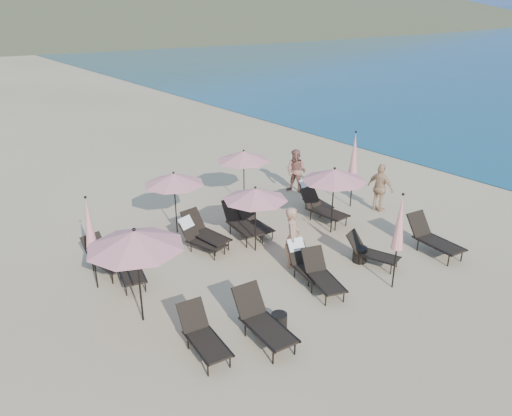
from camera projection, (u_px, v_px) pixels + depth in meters
ground at (357, 276)px, 13.84m from camera, size 800.00×800.00×0.00m
lounger_0 at (203, 335)px, 10.66m from camera, size 0.77×1.66×0.93m
lounger_1 at (262, 320)px, 11.06m from camera, size 0.81×1.84×1.04m
lounger_2 at (305, 263)px, 13.57m from camera, size 0.84×1.60×0.95m
lounger_3 at (322, 275)px, 13.03m from camera, size 1.06×1.72×0.93m
lounger_4 at (371, 251)px, 14.31m from camera, size 1.05×1.62×0.87m
lounger_5 at (433, 237)px, 14.97m from camera, size 0.88×1.90×1.06m
lounger_6 at (130, 267)px, 13.44m from camera, size 0.94×1.66×0.90m
lounger_7 at (199, 237)px, 15.08m from camera, size 0.98×1.63×0.96m
lounger_8 at (254, 222)px, 16.25m from camera, size 0.64×1.50×0.85m
lounger_9 at (242, 222)px, 16.05m from camera, size 0.89×1.86×1.03m
lounger_10 at (314, 197)px, 18.16m from camera, size 0.80×1.62×0.97m
lounger_11 at (322, 208)px, 17.18m from camera, size 0.82×1.84×1.03m
lounger_12 at (204, 231)px, 15.44m from camera, size 0.91×1.81×0.99m
lounger_13 at (105, 257)px, 13.92m from camera, size 0.88×1.69×0.93m
umbrella_open_0 at (135, 239)px, 11.08m from camera, size 2.25×2.25×2.42m
umbrella_open_1 at (255, 194)px, 14.55m from camera, size 1.94×1.94×2.09m
umbrella_open_2 at (334, 175)px, 15.70m from camera, size 2.09×2.09×2.25m
umbrella_open_3 at (174, 179)px, 15.77m from camera, size 1.95×1.95×2.10m
umbrella_open_4 at (244, 156)px, 18.04m from camera, size 1.98×1.98×2.13m
umbrella_closed_0 at (400, 223)px, 12.57m from camera, size 0.31×0.31×2.68m
umbrella_closed_1 at (354, 155)px, 17.84m from camera, size 0.33×0.33×2.86m
umbrella_closed_2 at (89, 225)px, 12.57m from camera, size 0.31×0.31×2.61m
side_table_0 at (279, 322)px, 11.47m from camera, size 0.37×0.37×0.42m
side_table_1 at (360, 254)px, 14.51m from camera, size 0.42×0.42×0.46m
beachgoer_a at (292, 237)px, 14.08m from camera, size 0.77×0.75×1.79m
beachgoer_b at (296, 171)px, 19.67m from camera, size 0.95×1.04×1.74m
beachgoer_c at (380, 188)px, 17.83m from camera, size 0.56×1.08×1.77m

